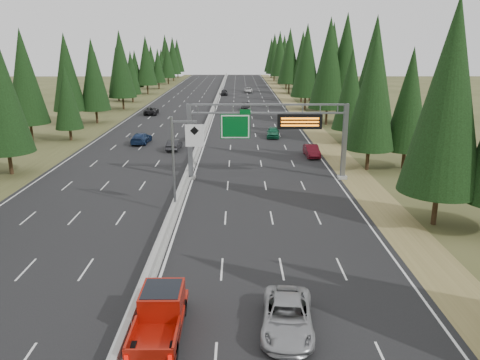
# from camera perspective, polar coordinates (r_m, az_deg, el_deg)

# --- Properties ---
(road) EXTENTS (32.00, 260.00, 0.08)m
(road) POSITION_cam_1_polar(r_m,az_deg,el_deg) (93.18, -3.54, 7.81)
(road) COLOR black
(road) RESTS_ON ground
(shoulder_right) EXTENTS (3.60, 260.00, 0.06)m
(shoulder_right) POSITION_cam_1_polar(r_m,az_deg,el_deg) (93.87, 7.48, 7.76)
(shoulder_right) COLOR olive
(shoulder_right) RESTS_ON ground
(shoulder_left) EXTENTS (3.60, 260.00, 0.06)m
(shoulder_left) POSITION_cam_1_polar(r_m,az_deg,el_deg) (95.85, -14.32, 7.57)
(shoulder_left) COLOR #3C411E
(shoulder_left) RESTS_ON ground
(median_barrier) EXTENTS (0.70, 260.00, 0.85)m
(median_barrier) POSITION_cam_1_polar(r_m,az_deg,el_deg) (93.13, -3.54, 8.03)
(median_barrier) COLOR gray
(median_barrier) RESTS_ON road
(sign_gantry) EXTENTS (16.75, 0.98, 7.80)m
(sign_gantry) POSITION_cam_1_polar(r_m,az_deg,el_deg) (47.79, 4.14, 6.13)
(sign_gantry) COLOR slate
(sign_gantry) RESTS_ON road
(hov_sign_pole) EXTENTS (2.80, 0.50, 8.00)m
(hov_sign_pole) POSITION_cam_1_polar(r_m,az_deg,el_deg) (38.34, -7.28, 2.69)
(hov_sign_pole) COLOR slate
(hov_sign_pole) RESTS_ON road
(tree_row_right) EXTENTS (12.18, 239.26, 18.90)m
(tree_row_right) POSITION_cam_1_polar(r_m,az_deg,el_deg) (93.79, 10.24, 13.44)
(tree_row_right) COLOR black
(tree_row_right) RESTS_ON ground
(tree_row_left) EXTENTS (11.75, 241.49, 18.91)m
(tree_row_left) POSITION_cam_1_polar(r_m,az_deg,el_deg) (85.46, -19.18, 12.24)
(tree_row_left) COLOR black
(tree_row_left) RESTS_ON ground
(silver_minivan) EXTENTS (2.95, 5.57, 1.49)m
(silver_minivan) POSITION_cam_1_polar(r_m,az_deg,el_deg) (23.88, 5.79, -16.21)
(silver_minivan) COLOR #98989C
(silver_minivan) RESTS_ON road
(red_pickup) EXTENTS (2.15, 6.01, 1.96)m
(red_pickup) POSITION_cam_1_polar(r_m,az_deg,el_deg) (23.97, -9.61, -15.29)
(red_pickup) COLOR black
(red_pickup) RESTS_ON road
(car_ahead_green) EXTENTS (2.24, 4.73, 1.56)m
(car_ahead_green) POSITION_cam_1_polar(r_m,az_deg,el_deg) (71.08, 4.05, 5.84)
(car_ahead_green) COLOR #145839
(car_ahead_green) RESTS_ON road
(car_ahead_dkred) EXTENTS (1.71, 4.50, 1.47)m
(car_ahead_dkred) POSITION_cam_1_polar(r_m,az_deg,el_deg) (59.19, 8.73, 3.54)
(car_ahead_dkred) COLOR #570C17
(car_ahead_dkred) RESTS_ON road
(car_ahead_dkgrey) EXTENTS (1.93, 4.70, 1.36)m
(car_ahead_dkgrey) POSITION_cam_1_polar(r_m,az_deg,el_deg) (101.87, 0.67, 8.96)
(car_ahead_dkgrey) COLOR black
(car_ahead_dkgrey) RESTS_ON road
(car_ahead_white) EXTENTS (2.40, 5.16, 1.43)m
(car_ahead_white) POSITION_cam_1_polar(r_m,az_deg,el_deg) (138.72, 1.04, 10.90)
(car_ahead_white) COLOR #BCBCBC
(car_ahead_white) RESTS_ON road
(car_ahead_far) EXTENTS (1.78, 4.41, 1.50)m
(car_ahead_far) POSITION_cam_1_polar(r_m,az_deg,el_deg) (131.76, -1.94, 10.63)
(car_ahead_far) COLOR black
(car_ahead_far) RESTS_ON road
(car_onc_near) EXTENTS (1.77, 4.33, 1.40)m
(car_onc_near) POSITION_cam_1_polar(r_m,az_deg,el_deg) (62.94, -8.02, 4.29)
(car_onc_near) COLOR black
(car_onc_near) RESTS_ON road
(car_onc_blue) EXTENTS (2.45, 5.37, 1.52)m
(car_onc_blue) POSITION_cam_1_polar(r_m,az_deg,el_deg) (67.93, -11.96, 5.03)
(car_onc_blue) COLOR #16284D
(car_onc_blue) RESTS_ON road
(car_onc_white) EXTENTS (1.68, 3.86, 1.30)m
(car_onc_white) POSITION_cam_1_polar(r_m,az_deg,el_deg) (69.63, -5.86, 5.47)
(car_onc_white) COLOR silver
(car_onc_white) RESTS_ON road
(car_onc_far) EXTENTS (2.67, 5.46, 1.49)m
(car_onc_far) POSITION_cam_1_polar(r_m,az_deg,el_deg) (96.40, -10.76, 8.31)
(car_onc_far) COLOR black
(car_onc_far) RESTS_ON road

